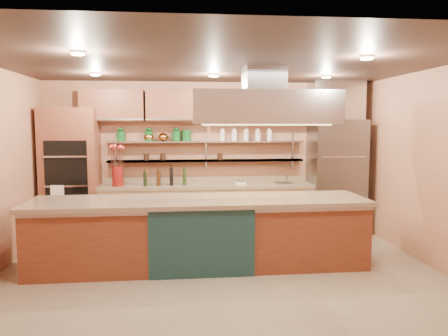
{
  "coord_description": "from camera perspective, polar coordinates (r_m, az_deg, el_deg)",
  "views": [
    {
      "loc": [
        -0.51,
        -5.67,
        2.03
      ],
      "look_at": [
        0.14,
        1.0,
        1.35
      ],
      "focal_mm": 35.0,
      "sensor_mm": 36.0,
      "label": 1
    }
  ],
  "objects": [
    {
      "name": "floor",
      "position": [
        6.05,
        -0.43,
        -13.9
      ],
      "size": [
        6.0,
        5.0,
        0.02
      ],
      "primitive_type": "cube",
      "color": "gray",
      "rests_on": "ground"
    },
    {
      "name": "ceiling",
      "position": [
        5.75,
        -0.45,
        13.52
      ],
      "size": [
        6.0,
        5.0,
        0.02
      ],
      "primitive_type": "cube",
      "color": "black",
      "rests_on": "wall_back"
    },
    {
      "name": "wall_back",
      "position": [
        8.21,
        -2.01,
        1.4
      ],
      "size": [
        6.0,
        0.04,
        2.8
      ],
      "primitive_type": "cube",
      "color": "#AF7252",
      "rests_on": "floor"
    },
    {
      "name": "wall_front",
      "position": [
        3.27,
        3.53,
        -5.26
      ],
      "size": [
        6.0,
        0.04,
        2.8
      ],
      "primitive_type": "cube",
      "color": "#AF7252",
      "rests_on": "floor"
    },
    {
      "name": "wall_right",
      "position": [
        6.7,
        26.04,
        -0.17
      ],
      "size": [
        0.04,
        5.0,
        2.8
      ],
      "primitive_type": "cube",
      "color": "#AF7252",
      "rests_on": "floor"
    },
    {
      "name": "oven_stack",
      "position": [
        8.13,
        -19.35,
        -0.73
      ],
      "size": [
        0.95,
        0.64,
        2.3
      ],
      "primitive_type": "cube",
      "color": "brown",
      "rests_on": "floor"
    },
    {
      "name": "refrigerator",
      "position": [
        8.38,
        14.42,
        -1.1
      ],
      "size": [
        0.95,
        0.72,
        2.1
      ],
      "primitive_type": "cube",
      "color": "slate",
      "rests_on": "floor"
    },
    {
      "name": "back_counter",
      "position": [
        8.04,
        -2.21,
        -5.43
      ],
      "size": [
        3.84,
        0.64,
        0.93
      ],
      "primitive_type": "cube",
      "color": "tan",
      "rests_on": "floor"
    },
    {
      "name": "wall_shelf_lower",
      "position": [
        8.08,
        -2.31,
        0.97
      ],
      "size": [
        3.6,
        0.26,
        0.03
      ],
      "primitive_type": "cube",
      "color": "#AAABB1",
      "rests_on": "wall_back"
    },
    {
      "name": "wall_shelf_upper",
      "position": [
        8.06,
        -2.32,
        3.45
      ],
      "size": [
        3.6,
        0.26,
        0.03
      ],
      "primitive_type": "cube",
      "color": "#AAABB1",
      "rests_on": "wall_back"
    },
    {
      "name": "upper_cabinets",
      "position": [
        8.01,
        -1.95,
        8.09
      ],
      "size": [
        4.6,
        0.36,
        0.55
      ],
      "primitive_type": "cube",
      "color": "brown",
      "rests_on": "wall_back"
    },
    {
      "name": "range_hood",
      "position": [
        6.2,
        5.17,
        7.82
      ],
      "size": [
        2.0,
        1.0,
        0.45
      ],
      "primitive_type": "cube",
      "color": "#AAABB1",
      "rests_on": "ceiling"
    },
    {
      "name": "ceiling_downlights",
      "position": [
        5.94,
        -0.63,
        12.97
      ],
      "size": [
        4.0,
        2.8,
        0.02
      ],
      "primitive_type": "cube",
      "color": "#FFE5A5",
      "rests_on": "ceiling"
    },
    {
      "name": "island",
      "position": [
        6.29,
        -3.15,
        -8.42
      ],
      "size": [
        4.66,
        1.06,
        0.97
      ],
      "primitive_type": "cube",
      "rotation": [
        0.0,
        0.0,
        0.01
      ],
      "color": "brown",
      "rests_on": "floor"
    },
    {
      "name": "flower_vase",
      "position": [
        7.96,
        -13.73,
        -1.06
      ],
      "size": [
        0.2,
        0.2,
        0.34
      ],
      "primitive_type": "cylinder",
      "rotation": [
        0.0,
        0.0,
        -0.01
      ],
      "color": "maroon",
      "rests_on": "back_counter"
    },
    {
      "name": "oil_bottle_cluster",
      "position": [
        7.89,
        -7.73,
        -1.3
      ],
      "size": [
        0.85,
        0.4,
        0.26
      ],
      "primitive_type": "cube",
      "rotation": [
        0.0,
        0.0,
        0.21
      ],
      "color": "black",
      "rests_on": "back_counter"
    },
    {
      "name": "kitchen_scale",
      "position": [
        7.96,
        2.19,
        -1.78
      ],
      "size": [
        0.19,
        0.15,
        0.1
      ],
      "primitive_type": "cube",
      "rotation": [
        0.0,
        0.0,
        -0.15
      ],
      "color": "white",
      "rests_on": "back_counter"
    },
    {
      "name": "bar_faucet",
      "position": [
        8.22,
        8.22,
        -1.13
      ],
      "size": [
        0.04,
        0.04,
        0.23
      ],
      "primitive_type": "cylinder",
      "rotation": [
        0.0,
        0.0,
        0.42
      ],
      "color": "white",
      "rests_on": "back_counter"
    },
    {
      "name": "copper_kettle",
      "position": [
        8.05,
        -7.95,
        4.02
      ],
      "size": [
        0.22,
        0.22,
        0.15
      ],
      "primitive_type": "ellipsoid",
      "rotation": [
        0.0,
        0.0,
        0.27
      ],
      "color": "#B56929",
      "rests_on": "wall_shelf_upper"
    },
    {
      "name": "green_canister",
      "position": [
        8.05,
        -4.9,
        4.23
      ],
      "size": [
        0.17,
        0.17,
        0.19
      ],
      "primitive_type": "cylinder",
      "rotation": [
        0.0,
        0.0,
        0.02
      ],
      "color": "#104B1C",
      "rests_on": "wall_shelf_upper"
    }
  ]
}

